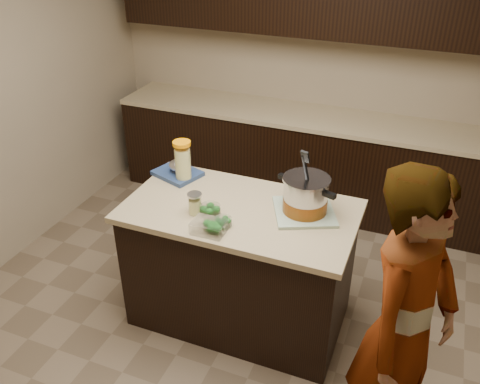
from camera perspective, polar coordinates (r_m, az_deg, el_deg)
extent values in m
plane|color=brown|center=(3.74, 0.00, -13.61)|extent=(4.00, 4.00, 0.00)
cube|color=tan|center=(4.78, 9.25, 14.82)|extent=(4.00, 0.04, 2.70)
cube|color=black|center=(4.83, 7.52, 3.41)|extent=(3.60, 0.60, 0.86)
cube|color=tan|center=(4.65, 7.89, 8.36)|extent=(3.60, 0.63, 0.04)
cube|color=black|center=(3.46, 0.00, -8.47)|extent=(1.40, 0.75, 0.86)
cube|color=tan|center=(3.20, 0.00, -2.17)|extent=(1.46, 0.81, 0.04)
cube|color=#5B865A|center=(3.16, 7.23, -2.20)|extent=(0.48, 0.48, 0.02)
cylinder|color=#B7B7BC|center=(3.10, 7.36, -0.39)|extent=(0.34, 0.34, 0.21)
cylinder|color=brown|center=(3.13, 7.29, -1.38)|extent=(0.35, 0.35, 0.09)
cylinder|color=#B7B7BC|center=(3.05, 7.50, 1.44)|extent=(0.37, 0.37, 0.01)
cube|color=black|center=(3.15, 4.92, 1.68)|extent=(0.07, 0.05, 0.03)
cube|color=black|center=(2.99, 10.10, -0.36)|extent=(0.07, 0.05, 0.03)
cylinder|color=black|center=(2.99, 7.43, 2.20)|extent=(0.06, 0.12, 0.26)
cylinder|color=#D2D180|center=(3.46, -6.41, 2.99)|extent=(0.11, 0.11, 0.24)
cylinder|color=white|center=(3.45, -6.43, 3.21)|extent=(0.12, 0.12, 0.27)
cylinder|color=orange|center=(3.38, -6.57, 5.42)|extent=(0.13, 0.13, 0.02)
cylinder|color=#D2D180|center=(3.13, -5.07, -1.63)|extent=(0.08, 0.08, 0.10)
cylinder|color=white|center=(3.12, -5.08, -1.41)|extent=(0.09, 0.09, 0.13)
cylinder|color=silver|center=(3.08, -5.14, -0.24)|extent=(0.10, 0.10, 0.02)
cylinder|color=silver|center=(3.12, -3.38, -2.06)|extent=(0.14, 0.14, 0.06)
cylinder|color=silver|center=(3.01, -1.92, -3.38)|extent=(0.13, 0.13, 0.05)
cube|color=silver|center=(2.96, -3.52, -3.93)|extent=(0.20, 0.14, 0.07)
cube|color=navy|center=(3.58, -7.03, 2.10)|extent=(0.36, 0.33, 0.03)
ellipsoid|color=silver|center=(3.55, -6.80, 2.86)|extent=(0.16, 0.13, 0.08)
imported|color=gray|center=(2.57, 17.92, -14.50)|extent=(0.61, 0.73, 1.69)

